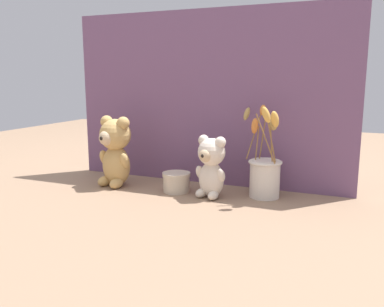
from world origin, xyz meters
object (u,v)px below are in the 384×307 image
object	(u,v)px
flower_vase	(265,172)
decorative_tin_tall	(177,182)
teddy_bear_medium	(211,166)
teddy_bear_large	(115,150)

from	to	relation	value
flower_vase	decorative_tin_tall	size ratio (longest dim) A/B	3.19
teddy_bear_medium	flower_vase	size ratio (longest dim) A/B	0.66
flower_vase	decorative_tin_tall	distance (m)	0.32
teddy_bear_medium	decorative_tin_tall	world-z (taller)	teddy_bear_medium
teddy_bear_medium	flower_vase	world-z (taller)	flower_vase
teddy_bear_large	teddy_bear_medium	size ratio (longest dim) A/B	1.24
flower_vase	decorative_tin_tall	bearing A→B (deg)	-170.23
teddy_bear_large	decorative_tin_tall	distance (m)	0.27
teddy_bear_large	teddy_bear_medium	world-z (taller)	teddy_bear_large
decorative_tin_tall	teddy_bear_medium	bearing A→B (deg)	-7.50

